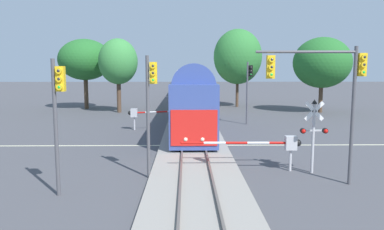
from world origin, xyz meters
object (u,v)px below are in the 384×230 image
at_px(crossing_gate_far, 140,113).
at_px(crossing_gate_near, 277,144).
at_px(elm_centre_background, 238,57).
at_px(traffic_signal_median, 150,97).
at_px(traffic_signal_near_left, 58,105).
at_px(traffic_signal_far_side, 249,83).
at_px(oak_behind_train, 118,62).
at_px(crossing_signal_mast, 314,128).
at_px(maple_right_background, 322,63).
at_px(traffic_signal_near_right, 327,81).
at_px(commuter_train, 190,85).
at_px(pine_left_background, 85,60).

bearing_deg(crossing_gate_far, crossing_gate_near, -56.35).
bearing_deg(elm_centre_background, traffic_signal_median, -104.63).
bearing_deg(crossing_gate_near, traffic_signal_near_left, -159.99).
bearing_deg(traffic_signal_far_side, traffic_signal_median, -113.79).
bearing_deg(oak_behind_train, crossing_signal_mast, -60.94).
bearing_deg(maple_right_background, crossing_gate_far, -148.29).
bearing_deg(elm_centre_background, oak_behind_train, -157.21).
bearing_deg(traffic_signal_far_side, traffic_signal_near_right, -88.55).
distance_m(crossing_gate_far, traffic_signal_near_right, 18.25).
relative_size(crossing_gate_near, crossing_signal_mast, 1.66).
bearing_deg(crossing_signal_mast, commuter_train, 99.82).
relative_size(crossing_gate_far, maple_right_background, 0.61).
height_order(traffic_signal_near_right, pine_left_background, pine_left_background).
relative_size(crossing_gate_near, traffic_signal_near_right, 0.99).
xyz_separation_m(traffic_signal_median, maple_right_background, (17.27, 25.78, 1.87)).
bearing_deg(oak_behind_train, crossing_gate_far, -72.16).
xyz_separation_m(commuter_train, crossing_gate_far, (-4.32, -20.60, -1.33)).
bearing_deg(traffic_signal_near_left, crossing_gate_far, 85.48).
bearing_deg(traffic_signal_far_side, crossing_signal_mast, -87.90).
bearing_deg(oak_behind_train, traffic_signal_median, -76.71).
xyz_separation_m(commuter_train, oak_behind_train, (-8.29, -8.25, 3.11)).
xyz_separation_m(commuter_train, traffic_signal_far_side, (5.24, -17.66, 1.09)).
bearing_deg(traffic_signal_far_side, crossing_gate_far, -162.89).
xyz_separation_m(crossing_gate_near, pine_left_background, (-17.24, 28.94, 4.76)).
relative_size(commuter_train, pine_left_background, 7.36).
distance_m(crossing_signal_mast, elm_centre_background, 31.83).
distance_m(commuter_train, maple_right_background, 17.66).
bearing_deg(traffic_signal_far_side, commuter_train, 106.52).
bearing_deg(crossing_gate_near, traffic_signal_far_side, 85.90).
bearing_deg(traffic_signal_near_left, traffic_signal_far_side, 60.50).
distance_m(traffic_signal_median, traffic_signal_near_right, 7.94).
xyz_separation_m(commuter_train, crossing_gate_near, (4.12, -33.27, -1.35)).
bearing_deg(oak_behind_train, maple_right_background, -0.80).
bearing_deg(commuter_train, traffic_signal_median, -93.54).
distance_m(traffic_signal_far_side, elm_centre_background, 15.81).
bearing_deg(traffic_signal_near_right, commuter_train, 99.10).
xyz_separation_m(traffic_signal_median, traffic_signal_near_left, (-3.47, -2.45, -0.13)).
distance_m(crossing_signal_mast, traffic_signal_near_right, 3.04).
bearing_deg(commuter_train, maple_right_background, -29.52).
bearing_deg(oak_behind_train, commuter_train, 44.85).
bearing_deg(traffic_signal_near_left, pine_left_background, 103.04).
bearing_deg(traffic_signal_far_side, elm_centre_background, 86.13).
xyz_separation_m(crossing_signal_mast, traffic_signal_far_side, (-0.59, 16.00, 1.57)).
xyz_separation_m(crossing_gate_far, traffic_signal_far_side, (9.55, 2.94, 2.42)).
bearing_deg(crossing_gate_near, maple_right_background, 65.93).
distance_m(crossing_gate_far, traffic_signal_median, 14.15).
height_order(crossing_gate_far, traffic_signal_near_right, traffic_signal_near_right).
bearing_deg(traffic_signal_median, pine_left_background, 110.10).
relative_size(crossing_gate_far, traffic_signal_median, 0.91).
relative_size(commuter_train, maple_right_background, 7.41).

